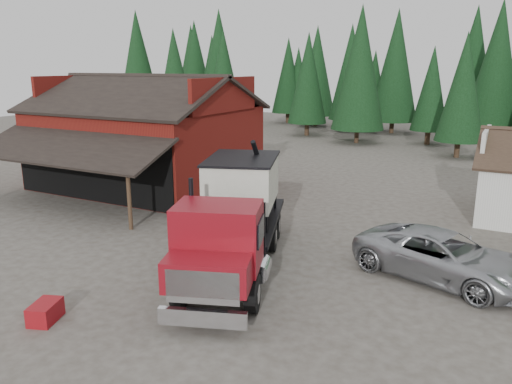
% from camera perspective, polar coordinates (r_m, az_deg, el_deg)
% --- Properties ---
extents(ground, '(120.00, 120.00, 0.00)m').
position_cam_1_polar(ground, '(20.08, -5.94, -8.31)').
color(ground, '#494439').
rests_on(ground, ground).
extents(red_barn, '(12.80, 13.63, 7.18)m').
position_cam_1_polar(red_barn, '(33.48, -12.46, 5.39)').
color(red_barn, maroon).
rests_on(red_barn, ground).
extents(conifer_backdrop, '(76.00, 16.00, 16.00)m').
position_cam_1_polar(conifer_backdrop, '(58.80, 17.39, 6.16)').
color(conifer_backdrop, black).
rests_on(conifer_backdrop, ground).
extents(near_pine_a, '(4.40, 4.40, 11.40)m').
position_cam_1_polar(near_pine_a, '(54.14, -9.28, 12.77)').
color(near_pine_a, '#382619').
rests_on(near_pine_a, ground).
extents(near_pine_b, '(3.96, 3.96, 10.40)m').
position_cam_1_polar(near_pine_b, '(45.61, 22.60, 10.99)').
color(near_pine_b, '#382619').
rests_on(near_pine_b, ground).
extents(near_pine_d, '(5.28, 5.28, 13.40)m').
position_cam_1_polar(near_pine_d, '(51.42, 11.80, 13.70)').
color(near_pine_d, '#382619').
rests_on(near_pine_d, ground).
extents(feed_truck, '(6.11, 10.73, 4.70)m').
position_cam_1_polar(feed_truck, '(19.01, -2.44, -2.52)').
color(feed_truck, black).
rests_on(feed_truck, ground).
extents(silver_car, '(6.97, 4.65, 1.78)m').
position_cam_1_polar(silver_car, '(19.68, 20.55, -6.89)').
color(silver_car, '#A7A9AE').
rests_on(silver_car, ground).
extents(equip_box, '(1.04, 1.27, 0.60)m').
position_cam_1_polar(equip_box, '(17.12, -22.94, -12.51)').
color(equip_box, maroon).
rests_on(equip_box, ground).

